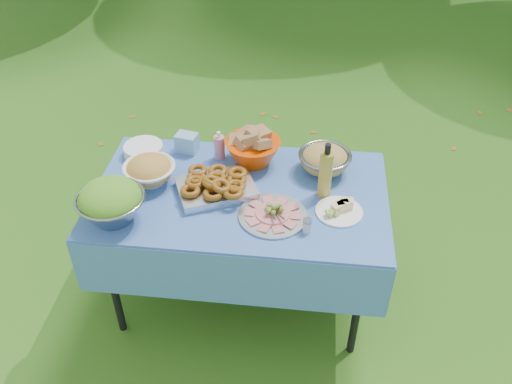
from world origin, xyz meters
TOP-DOWN VIEW (x-y plane):
  - ground at (0.00, 0.00)m, footprint 80.00×80.00m
  - picnic_table at (0.00, 0.00)m, footprint 1.46×0.86m
  - salad_bowl at (-0.56, -0.26)m, footprint 0.35×0.35m
  - pasta_bowl_white at (-0.47, 0.04)m, footprint 0.34×0.34m
  - plate_stack at (-0.57, 0.27)m, footprint 0.22×0.22m
  - wipes_box at (-0.34, 0.33)m, footprint 0.13×0.11m
  - sanitizer_bottle at (-0.15, 0.29)m, footprint 0.07×0.07m
  - bread_bowl at (0.03, 0.27)m, footprint 0.39×0.39m
  - pasta_bowl_steel at (0.41, 0.23)m, footprint 0.29×0.29m
  - fried_tray at (-0.12, -0.01)m, footprint 0.45×0.39m
  - charcuterie_platter at (0.18, -0.16)m, footprint 0.41×0.41m
  - oil_bottle at (0.41, 0.03)m, footprint 0.08×0.08m
  - cheese_plate at (0.49, -0.10)m, footprint 0.25×0.25m
  - shaker at (0.34, -0.25)m, footprint 0.05×0.05m

SIDE VIEW (x-z plane):
  - ground at x=0.00m, z-range 0.00..0.00m
  - picnic_table at x=0.00m, z-range 0.00..0.76m
  - plate_stack at x=-0.57m, z-range 0.76..0.82m
  - cheese_plate at x=0.49m, z-range 0.76..0.82m
  - shaker at x=0.34m, z-range 0.76..0.83m
  - charcuterie_platter at x=0.18m, z-range 0.76..0.84m
  - fried_tray at x=-0.12m, z-range 0.76..0.85m
  - wipes_box at x=-0.34m, z-range 0.76..0.86m
  - pasta_bowl_steel at x=0.41m, z-range 0.76..0.90m
  - pasta_bowl_white at x=-0.47m, z-range 0.76..0.91m
  - sanitizer_bottle at x=-0.15m, z-range 0.76..0.93m
  - bread_bowl at x=0.03m, z-range 0.76..0.96m
  - salad_bowl at x=-0.56m, z-range 0.76..0.97m
  - oil_bottle at x=0.41m, z-range 0.76..1.06m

